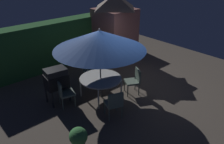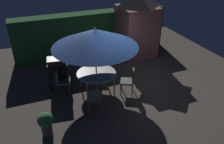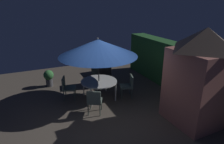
# 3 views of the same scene
# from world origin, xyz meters

# --- Properties ---
(ground_plane) EXTENTS (11.00, 11.00, 0.00)m
(ground_plane) POSITION_xyz_m (0.00, 0.00, 0.00)
(ground_plane) COLOR brown
(hedge_backdrop) EXTENTS (7.26, 0.75, 1.97)m
(hedge_backdrop) POSITION_xyz_m (0.00, 3.50, 0.99)
(hedge_backdrop) COLOR #28602D
(hedge_backdrop) RESTS_ON ground
(garden_shed) EXTENTS (1.69, 1.70, 2.97)m
(garden_shed) POSITION_xyz_m (1.80, 2.44, 1.51)
(garden_shed) COLOR #B26B60
(garden_shed) RESTS_ON ground
(patio_table) EXTENTS (1.40, 1.40, 0.73)m
(patio_table) POSITION_xyz_m (-0.89, 0.18, 0.68)
(patio_table) COLOR white
(patio_table) RESTS_ON ground
(patio_umbrella) EXTENTS (2.91, 2.91, 2.41)m
(patio_umbrella) POSITION_xyz_m (-0.89, 0.18, 2.05)
(patio_umbrella) COLOR #4C4C51
(patio_umbrella) RESTS_ON ground
(bbq_grill) EXTENTS (0.76, 0.58, 1.20)m
(bbq_grill) POSITION_xyz_m (-2.12, 0.89, 0.85)
(bbq_grill) COLOR black
(bbq_grill) RESTS_ON ground
(chair_near_shed) EXTENTS (0.57, 0.57, 0.90)m
(chair_near_shed) POSITION_xyz_m (-2.10, 0.52, 0.52)
(chair_near_shed) COLOR slate
(chair_near_shed) RESTS_ON ground
(chair_far_side) EXTENTS (0.59, 0.60, 0.90)m
(chair_far_side) POSITION_xyz_m (-1.32, -0.98, 0.52)
(chair_far_side) COLOR slate
(chair_far_side) RESTS_ON ground
(chair_toward_hedge) EXTENTS (0.63, 0.62, 0.90)m
(chair_toward_hedge) POSITION_xyz_m (0.16, -0.38, 0.52)
(chair_toward_hedge) COLOR slate
(chair_toward_hedge) RESTS_ON ground
(chair_toward_house) EXTENTS (0.58, 0.58, 0.90)m
(chair_toward_house) POSITION_xyz_m (-0.53, 1.29, 0.52)
(chair_toward_house) COLOR slate
(chair_toward_house) RESTS_ON ground
(potted_plant_by_shed) EXTENTS (0.44, 0.44, 0.75)m
(potted_plant_by_shed) POSITION_xyz_m (-2.90, -1.47, 0.44)
(potted_plant_by_shed) COLOR #4C4C51
(potted_plant_by_shed) RESTS_ON ground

